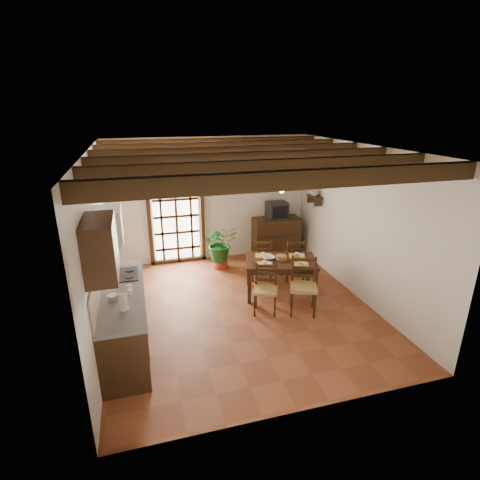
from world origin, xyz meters
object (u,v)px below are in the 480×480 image
object	(u,v)px
chair_near_left	(265,298)
pendant_lamp	(282,186)
chair_far_right	(293,266)
chair_near_right	(303,296)
kitchen_counter	(124,318)
crt_tv	(277,210)
chair_far_left	(261,266)
dining_table	(281,264)
sideboard	(276,237)
potted_plant	(220,244)

from	to	relation	value
chair_near_left	pendant_lamp	bearing A→B (deg)	75.03
chair_far_right	chair_near_right	bearing A→B (deg)	78.79
kitchen_counter	crt_tv	size ratio (longest dim) A/B	4.92
crt_tv	kitchen_counter	bearing A→B (deg)	-140.50
kitchen_counter	chair_far_right	distance (m)	3.64
chair_far_right	pendant_lamp	world-z (taller)	pendant_lamp
chair_near_right	chair_far_left	xyz separation A→B (m)	(-0.26, 1.45, -0.02)
chair_near_left	pendant_lamp	size ratio (longest dim) A/B	1.02
chair_near_left	crt_tv	world-z (taller)	crt_tv
chair_near_right	pendant_lamp	bearing A→B (deg)	121.28
chair_near_right	dining_table	bearing A→B (deg)	122.49
chair_far_left	pendant_lamp	size ratio (longest dim) A/B	1.09
kitchen_counter	chair_near_right	world-z (taller)	kitchen_counter
chair_near_right	sideboard	distance (m)	2.68
pendant_lamp	chair_far_right	bearing A→B (deg)	41.94
crt_tv	chair_near_right	bearing A→B (deg)	-100.57
chair_far_right	kitchen_counter	bearing A→B (deg)	28.73
chair_near_right	sideboard	size ratio (longest dim) A/B	0.89
chair_far_left	pendant_lamp	world-z (taller)	pendant_lamp
kitchen_counter	crt_tv	world-z (taller)	kitchen_counter
sideboard	pendant_lamp	xyz separation A→B (m)	(-0.64, -1.80, 1.61)
kitchen_counter	sideboard	xyz separation A→B (m)	(3.47, 2.83, -0.01)
potted_plant	chair_far_right	bearing A→B (deg)	-36.54
sideboard	potted_plant	size ratio (longest dim) A/B	0.52
dining_table	sideboard	xyz separation A→B (m)	(0.64, 1.90, -0.15)
dining_table	pendant_lamp	size ratio (longest dim) A/B	1.75
potted_plant	kitchen_counter	bearing A→B (deg)	-129.57
chair_near_left	sideboard	bearing A→B (deg)	87.49
chair_far_left	chair_far_right	xyz separation A→B (m)	(0.63, -0.18, -0.01)
dining_table	potted_plant	distance (m)	1.72
dining_table	crt_tv	distance (m)	2.06
kitchen_counter	crt_tv	xyz separation A→B (m)	(3.47, 2.82, 0.65)
sideboard	pendant_lamp	bearing A→B (deg)	-107.69
chair_near_right	crt_tv	world-z (taller)	crt_tv
chair_far_right	chair_near_left	bearing A→B (deg)	52.73
chair_near_right	sideboard	xyz separation A→B (m)	(0.51, 2.63, 0.16)
chair_near_left	potted_plant	distance (m)	2.11
chair_near_left	chair_far_right	xyz separation A→B (m)	(0.99, 1.10, 0.01)
chair_far_left	pendant_lamp	bearing A→B (deg)	118.24
dining_table	pendant_lamp	bearing A→B (deg)	106.03
chair_near_left	chair_near_right	size ratio (longest dim) A/B	0.88
chair_far_left	chair_far_right	bearing A→B (deg)	-179.38
chair_near_left	potted_plant	size ratio (longest dim) A/B	0.41
crt_tv	chair_far_right	bearing A→B (deg)	-95.57
chair_near_left	sideboard	distance (m)	2.70
chair_far_left	potted_plant	bearing A→B (deg)	-32.61
crt_tv	pendant_lamp	xyz separation A→B (m)	(-0.64, -1.79, 0.96)
pendant_lamp	crt_tv	bearing A→B (deg)	70.40
sideboard	chair_near_right	bearing A→B (deg)	-99.09
dining_table	crt_tv	bearing A→B (deg)	87.39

